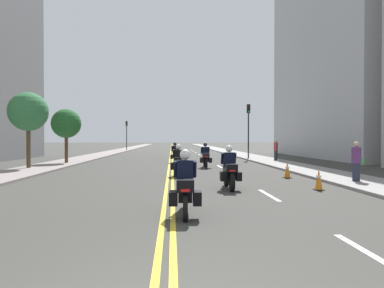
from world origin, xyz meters
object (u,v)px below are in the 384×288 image
motorcycle_2 (178,163)px  traffic_cone_1 (287,170)px  motorcycle_1 (229,172)px  pedestrian_1 (356,162)px  traffic_cone_0 (319,179)px  street_tree_1 (28,112)px  street_tree_0 (66,124)px  motorcycle_0 (185,188)px  traffic_light_far (127,130)px  pedestrian_0 (276,150)px  motorcycle_4 (175,155)px  motorcycle_3 (205,157)px  traffic_light_near (248,122)px

motorcycle_2 → traffic_cone_1: 5.35m
motorcycle_1 → motorcycle_2: bearing=112.1°
motorcycle_2 → pedestrian_1: (7.34, -3.54, 0.25)m
traffic_cone_0 → street_tree_1: bearing=146.6°
traffic_cone_0 → street_tree_0: (-13.20, 13.75, 2.60)m
motorcycle_0 → traffic_light_far: traffic_light_far is taller
motorcycle_1 → traffic_cone_0: size_ratio=2.68×
pedestrian_0 → street_tree_1: 18.71m
traffic_cone_0 → pedestrian_1: 2.84m
motorcycle_2 → motorcycle_4: 9.67m
traffic_cone_0 → street_tree_0: 19.24m
traffic_light_far → pedestrian_0: 30.81m
motorcycle_2 → motorcycle_1: bearing=-67.1°
traffic_cone_0 → pedestrian_0: (3.21, 15.84, 0.54)m
pedestrian_0 → street_tree_0: 16.67m
motorcycle_1 → traffic_light_far: (-9.28, 41.81, 2.56)m
street_tree_0 → street_tree_1: street_tree_1 is taller
motorcycle_1 → street_tree_0: bearing=127.7°
motorcycle_1 → motorcycle_3: 9.62m
motorcycle_2 → traffic_cone_1: motorcycle_2 is taller
motorcycle_3 → pedestrian_0: (6.41, 5.79, 0.26)m
motorcycle_3 → street_tree_0: bearing=160.6°
street_tree_0 → traffic_cone_1: bearing=-36.4°
motorcycle_2 → pedestrian_1: pedestrian_1 is taller
motorcycle_2 → pedestrian_1: size_ratio=1.25×
traffic_light_far → pedestrian_0: (15.71, -26.40, -2.28)m
motorcycle_2 → traffic_light_far: size_ratio=0.47×
motorcycle_3 → traffic_light_far: traffic_light_far is taller
motorcycle_2 → street_tree_1: street_tree_1 is taller
pedestrian_0 → street_tree_1: street_tree_1 is taller
traffic_light_far → pedestrian_1: traffic_light_far is taller
traffic_light_near → motorcycle_2: bearing=-115.8°
traffic_cone_1 → motorcycle_3: bearing=118.7°
motorcycle_2 → motorcycle_3: (1.85, 4.92, 0.02)m
traffic_cone_1 → traffic_light_far: 40.46m
traffic_cone_1 → motorcycle_2: bearing=166.9°
pedestrian_1 → street_tree_0: bearing=174.4°
street_tree_0 → motorcycle_1: bearing=-53.2°
street_tree_1 → traffic_light_far: bearing=87.1°
traffic_light_near → street_tree_1: (-15.73, -9.53, 0.08)m
traffic_light_near → street_tree_0: traffic_light_near is taller
street_tree_0 → street_tree_1: 4.55m
pedestrian_0 → motorcycle_3: bearing=168.3°
motorcycle_1 → street_tree_1: 14.37m
motorcycle_4 → pedestrian_0: size_ratio=1.20×
motorcycle_1 → street_tree_1: bearing=141.7°
motorcycle_2 → motorcycle_4: (-0.10, 9.67, -0.02)m
motorcycle_1 → motorcycle_4: 14.50m
street_tree_0 → traffic_cone_0: bearing=-46.2°
motorcycle_1 → motorcycle_3: motorcycle_1 is taller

